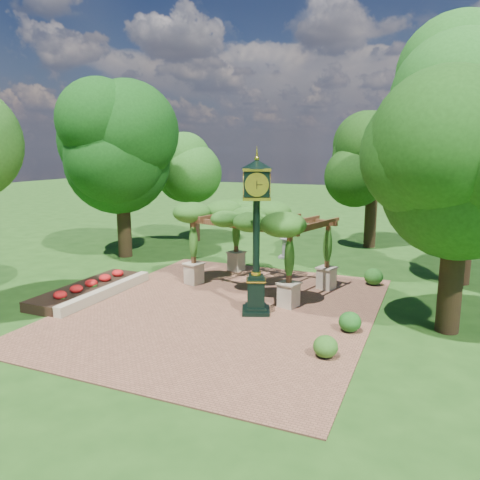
% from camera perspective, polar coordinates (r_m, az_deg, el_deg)
% --- Properties ---
extents(ground, '(120.00, 120.00, 0.00)m').
position_cam_1_polar(ground, '(15.59, -3.67, -9.59)').
color(ground, '#1E4714').
rests_on(ground, ground).
extents(brick_plaza, '(10.00, 12.00, 0.04)m').
position_cam_1_polar(brick_plaza, '(16.43, -2.08, -8.41)').
color(brick_plaza, brown).
rests_on(brick_plaza, ground).
extents(border_wall, '(0.35, 5.00, 0.40)m').
position_cam_1_polar(border_wall, '(18.35, -15.96, -6.16)').
color(border_wall, '#C6B793').
rests_on(border_wall, ground).
extents(flower_bed, '(1.50, 5.00, 0.36)m').
position_cam_1_polar(flower_bed, '(18.92, -18.09, -5.83)').
color(flower_bed, red).
rests_on(flower_bed, ground).
extents(pedestal_clock, '(1.34, 1.34, 5.23)m').
position_cam_1_polar(pedestal_clock, '(15.28, 2.01, 2.12)').
color(pedestal_clock, black).
rests_on(pedestal_clock, brick_plaza).
extents(pergola, '(6.02, 4.61, 3.36)m').
position_cam_1_polar(pergola, '(18.44, 2.39, 2.51)').
color(pergola, '#C3B191').
rests_on(pergola, brick_plaza).
extents(sundial, '(0.60, 0.60, 1.03)m').
position_cam_1_polar(sundial, '(24.06, 5.50, -1.12)').
color(sundial, gray).
rests_on(sundial, ground).
extents(shrub_front, '(0.72, 0.72, 0.60)m').
position_cam_1_polar(shrub_front, '(12.90, 10.39, -12.66)').
color(shrub_front, '#295B1A').
rests_on(shrub_front, brick_plaza).
extents(shrub_mid, '(0.82, 0.82, 0.61)m').
position_cam_1_polar(shrub_mid, '(14.73, 13.25, -9.68)').
color(shrub_mid, '#195016').
rests_on(shrub_mid, brick_plaza).
extents(shrub_back, '(0.80, 0.80, 0.68)m').
position_cam_1_polar(shrub_back, '(19.86, 15.97, -4.31)').
color(shrub_back, '#235E1B').
rests_on(shrub_back, brick_plaza).
extents(tree_west_near, '(4.98, 4.98, 8.73)m').
position_cam_1_polar(tree_west_near, '(24.52, -14.42, 11.88)').
color(tree_west_near, '#352615').
rests_on(tree_west_near, ground).
extents(tree_west_far, '(3.53, 3.53, 7.00)m').
position_cam_1_polar(tree_west_far, '(28.19, -5.67, 9.53)').
color(tree_west_far, '#332013').
rests_on(tree_west_far, ground).
extents(tree_north, '(4.16, 4.16, 7.21)m').
position_cam_1_polar(tree_north, '(27.19, 15.99, 9.45)').
color(tree_north, '#322214').
rests_on(tree_north, ground).
extents(tree_east_far, '(4.61, 4.61, 10.58)m').
position_cam_1_polar(tree_east_far, '(20.96, 26.76, 14.69)').
color(tree_east_far, '#321F13').
rests_on(tree_east_far, ground).
extents(tree_east_near, '(4.34, 4.34, 7.96)m').
position_cam_1_polar(tree_east_near, '(14.94, 25.49, 9.90)').
color(tree_east_near, '#332314').
rests_on(tree_east_near, ground).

